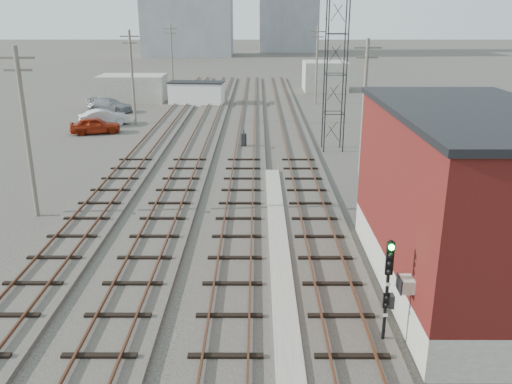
{
  "coord_description": "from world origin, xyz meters",
  "views": [
    {
      "loc": [
        -0.49,
        -7.57,
        10.56
      ],
      "look_at": [
        -0.57,
        17.53,
        2.2
      ],
      "focal_mm": 38.0,
      "sensor_mm": 36.0,
      "label": 1
    }
  ],
  "objects_px": {
    "signal_mast": "(388,286)",
    "car_red": "(95,125)",
    "car_silver": "(104,117)",
    "switch_stand": "(244,140)",
    "car_grey": "(110,105)",
    "site_trailer": "(197,93)"
  },
  "relations": [
    {
      "from": "car_red",
      "to": "car_grey",
      "type": "height_order",
      "value": "car_red"
    },
    {
      "from": "signal_mast",
      "to": "switch_stand",
      "type": "xyz_separation_m",
      "value": [
        -5.31,
        27.38,
        -1.48
      ]
    },
    {
      "from": "switch_stand",
      "to": "car_grey",
      "type": "xyz_separation_m",
      "value": [
        -15.27,
        16.94,
        0.06
      ]
    },
    {
      "from": "site_trailer",
      "to": "switch_stand",
      "type": "bearing_deg",
      "value": -68.65
    },
    {
      "from": "car_red",
      "to": "car_silver",
      "type": "distance_m",
      "value": 3.78
    },
    {
      "from": "car_grey",
      "to": "car_red",
      "type": "bearing_deg",
      "value": -153.98
    },
    {
      "from": "car_red",
      "to": "signal_mast",
      "type": "bearing_deg",
      "value": -166.21
    },
    {
      "from": "switch_stand",
      "to": "car_silver",
      "type": "distance_m",
      "value": 16.79
    },
    {
      "from": "site_trailer",
      "to": "car_red",
      "type": "distance_m",
      "value": 17.82
    },
    {
      "from": "switch_stand",
      "to": "car_silver",
      "type": "height_order",
      "value": "same"
    },
    {
      "from": "switch_stand",
      "to": "car_silver",
      "type": "xyz_separation_m",
      "value": [
        -13.9,
        9.43,
        0.1
      ]
    },
    {
      "from": "site_trailer",
      "to": "car_red",
      "type": "bearing_deg",
      "value": -109.52
    },
    {
      "from": "site_trailer",
      "to": "car_red",
      "type": "relative_size",
      "value": 1.52
    },
    {
      "from": "car_red",
      "to": "car_grey",
      "type": "distance_m",
      "value": 11.4
    },
    {
      "from": "signal_mast",
      "to": "car_red",
      "type": "relative_size",
      "value": 0.84
    },
    {
      "from": "signal_mast",
      "to": "car_red",
      "type": "height_order",
      "value": "signal_mast"
    },
    {
      "from": "switch_stand",
      "to": "car_grey",
      "type": "height_order",
      "value": "switch_stand"
    },
    {
      "from": "site_trailer",
      "to": "car_grey",
      "type": "relative_size",
      "value": 1.33
    },
    {
      "from": "switch_stand",
      "to": "car_silver",
      "type": "relative_size",
      "value": 0.31
    },
    {
      "from": "switch_stand",
      "to": "car_grey",
      "type": "distance_m",
      "value": 22.81
    },
    {
      "from": "site_trailer",
      "to": "car_silver",
      "type": "height_order",
      "value": "site_trailer"
    },
    {
      "from": "car_red",
      "to": "site_trailer",
      "type": "bearing_deg",
      "value": -41.23
    }
  ]
}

